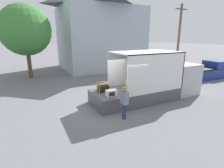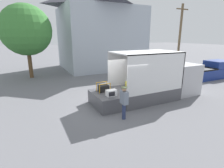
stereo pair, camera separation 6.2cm
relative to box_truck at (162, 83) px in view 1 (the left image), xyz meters
name	(u,v)px [view 1 (the left image)]	position (x,y,z in m)	size (l,w,h in m)	color
ground_plane	(116,104)	(-3.48, 0.00, -0.91)	(160.00, 160.00, 0.00)	slate
box_truck	(162,83)	(0.00, 0.00, 0.00)	(5.98, 2.37, 3.02)	#B2B2B7
tailgate_deck	(106,100)	(-4.17, 0.00, -0.51)	(1.38, 2.25, 0.79)	#4C4C51
microwave	(111,93)	(-4.09, -0.57, 0.06)	(0.56, 0.37, 0.34)	white
portable_generator	(104,88)	(-4.14, 0.34, 0.09)	(0.71, 0.51, 0.53)	black
worker_person	(124,100)	(-4.04, -1.85, 0.09)	(0.29, 0.44, 1.63)	navy
pickup_truck_blue	(213,71)	(8.28, 2.03, -0.24)	(5.27, 1.82, 1.63)	navy
house_backdrop	(100,27)	(0.71, 12.29, 4.05)	(9.63, 8.22, 9.72)	#A8B2BC
utility_pole	(179,36)	(9.26, 7.60, 3.04)	(1.80, 0.28, 7.59)	brown
street_tree	(25,30)	(-7.67, 9.83, 3.53)	(4.61, 4.61, 6.75)	brown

